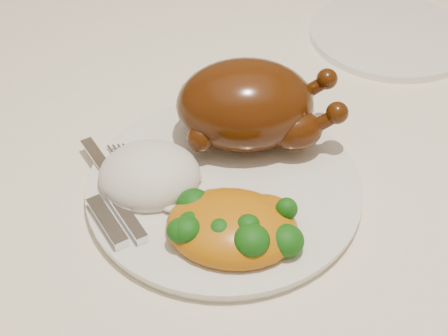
{
  "coord_description": "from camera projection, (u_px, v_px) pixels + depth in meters",
  "views": [
    {
      "loc": [
        -0.01,
        -0.58,
        1.22
      ],
      "look_at": [
        0.06,
        -0.13,
        0.8
      ],
      "focal_mm": 50.0,
      "sensor_mm": 36.0,
      "label": 1
    }
  ],
  "objects": [
    {
      "name": "rice_mound",
      "position": [
        150.0,
        176.0,
        0.63
      ],
      "size": [
        0.12,
        0.11,
        0.05
      ],
      "rotation": [
        0.0,
        0.0,
        -0.17
      ],
      "color": "white",
      "rests_on": "dinner_plate"
    },
    {
      "name": "roast_chicken",
      "position": [
        249.0,
        105.0,
        0.66
      ],
      "size": [
        0.18,
        0.13,
        0.09
      ],
      "rotation": [
        0.0,
        0.0,
        -0.1
      ],
      "color": "#4C2108",
      "rests_on": "dinner_plate"
    },
    {
      "name": "side_plate",
      "position": [
        390.0,
        35.0,
        0.86
      ],
      "size": [
        0.24,
        0.24,
        0.01
      ],
      "primitive_type": "cylinder",
      "rotation": [
        0.0,
        0.0,
        0.09
      ],
      "color": "white",
      "rests_on": "tablecloth"
    },
    {
      "name": "mac_and_cheese",
      "position": [
        233.0,
        226.0,
        0.58
      ],
      "size": [
        0.15,
        0.13,
        0.05
      ],
      "rotation": [
        0.0,
        0.0,
        -0.3
      ],
      "color": "orange",
      "rests_on": "dinner_plate"
    },
    {
      "name": "dinner_plate",
      "position": [
        224.0,
        186.0,
        0.64
      ],
      "size": [
        0.33,
        0.33,
        0.01
      ],
      "primitive_type": "cylinder",
      "rotation": [
        0.0,
        0.0,
        -0.22
      ],
      "color": "white",
      "rests_on": "tablecloth"
    },
    {
      "name": "cutlery",
      "position": [
        115.0,
        201.0,
        0.61
      ],
      "size": [
        0.06,
        0.16,
        0.01
      ],
      "rotation": [
        0.0,
        0.0,
        0.4
      ],
      "color": "silver",
      "rests_on": "dinner_plate"
    },
    {
      "name": "dining_table",
      "position": [
        159.0,
        181.0,
        0.8
      ],
      "size": [
        1.6,
        0.9,
        0.76
      ],
      "color": "brown",
      "rests_on": "floor"
    },
    {
      "name": "tablecloth",
      "position": [
        154.0,
        137.0,
        0.75
      ],
      "size": [
        1.73,
        1.03,
        0.18
      ],
      "color": "white",
      "rests_on": "dining_table"
    }
  ]
}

